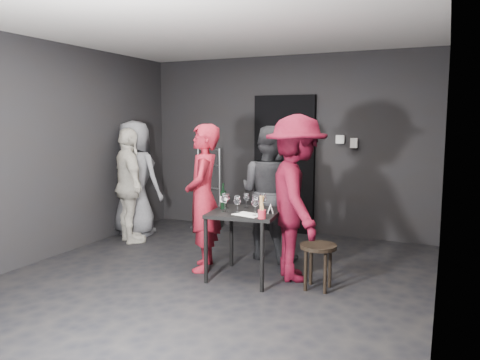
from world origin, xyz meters
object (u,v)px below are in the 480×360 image
at_px(man_maroon, 296,182).
at_px(bystander_cream, 129,181).
at_px(bystander_grey, 135,170).
at_px(stool, 318,253).
at_px(breadstick_cup, 262,208).
at_px(woman_black, 269,186).
at_px(hand_truck, 208,213).
at_px(tasting_table, 245,220).
at_px(wine_bottle, 223,199).
at_px(server_red, 203,189).

height_order(man_maroon, bystander_cream, man_maroon).
bearing_deg(bystander_grey, stool, 162.20).
bearing_deg(man_maroon, breadstick_cup, 129.34).
distance_m(woman_black, breadstick_cup, 1.17).
distance_m(hand_truck, breadstick_cup, 3.00).
bearing_deg(tasting_table, man_maroon, 22.92).
bearing_deg(stool, woman_black, 135.44).
bearing_deg(bystander_grey, wine_bottle, 153.54).
xyz_separation_m(hand_truck, server_red, (0.95, -1.90, 0.72)).
distance_m(server_red, bystander_grey, 2.00).
relative_size(bystander_grey, breadstick_cup, 7.98).
distance_m(hand_truck, tasting_table, 2.55).
height_order(stool, man_maroon, man_maroon).
bearing_deg(man_maroon, woman_black, 11.76).
distance_m(hand_truck, stool, 3.09).
relative_size(woman_black, wine_bottle, 6.40).
bearing_deg(breadstick_cup, hand_truck, 128.55).
bearing_deg(hand_truck, wine_bottle, -47.57).
bearing_deg(stool, bystander_cream, 165.43).
relative_size(tasting_table, breadstick_cup, 3.02).
relative_size(tasting_table, bystander_grey, 0.38).
distance_m(server_red, breadstick_cup, 0.97).
relative_size(woman_black, bystander_cream, 1.05).
distance_m(man_maroon, bystander_cream, 2.67).
distance_m(man_maroon, wine_bottle, 0.83).
bearing_deg(bystander_cream, woman_black, -140.02).
height_order(stool, bystander_cream, bystander_cream).
bearing_deg(breadstick_cup, server_red, 155.96).
relative_size(hand_truck, tasting_table, 1.71).
relative_size(woman_black, breadstick_cup, 7.39).
bearing_deg(tasting_table, hand_truck, 127.31).
bearing_deg(wine_bottle, server_red, 165.40).
height_order(woman_black, wine_bottle, woman_black).
distance_m(hand_truck, wine_bottle, 2.42).
distance_m(stool, bystander_cream, 3.06).
height_order(man_maroon, wine_bottle, man_maroon).
xyz_separation_m(stool, breadstick_cup, (-0.51, -0.28, 0.48)).
xyz_separation_m(woman_black, man_maroon, (0.53, -0.61, 0.15)).
bearing_deg(tasting_table, breadstick_cup, -44.17).
xyz_separation_m(tasting_table, man_maroon, (0.50, 0.21, 0.42)).
xyz_separation_m(server_red, woman_black, (0.54, 0.72, -0.03)).
bearing_deg(bystander_cream, hand_truck, -77.02).
distance_m(tasting_table, breadstick_cup, 0.48).
relative_size(wine_bottle, breadstick_cup, 1.16).
height_order(server_red, breadstick_cup, server_red).
bearing_deg(bystander_grey, server_red, 151.40).
bearing_deg(stool, server_red, 175.42).
xyz_separation_m(bystander_grey, breadstick_cup, (2.59, -1.42, -0.13)).
xyz_separation_m(stool, bystander_grey, (-3.10, 1.14, 0.61)).
distance_m(tasting_table, wine_bottle, 0.35).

